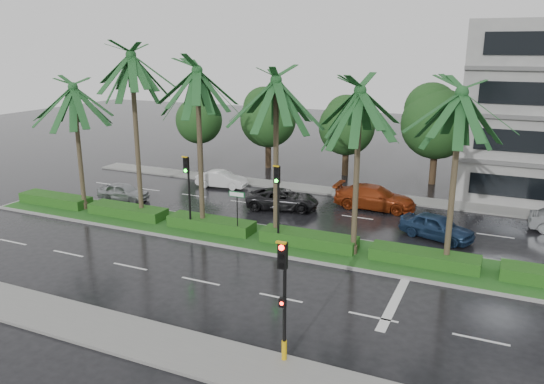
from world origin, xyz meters
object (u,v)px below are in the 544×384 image
at_px(car_white, 222,179).
at_px(street_sign, 237,203).
at_px(car_silver, 123,192).
at_px(car_darkgrey, 283,199).
at_px(car_blue, 437,227).
at_px(signal_median_left, 188,182).
at_px(car_red, 375,197).
at_px(signal_near, 284,296).

bearing_deg(car_white, street_sign, -153.26).
height_order(car_silver, car_white, car_white).
bearing_deg(car_darkgrey, car_blue, -113.92).
distance_m(signal_median_left, car_silver, 8.96).
xyz_separation_m(car_red, car_blue, (4.50, -4.10, -0.07)).
distance_m(street_sign, car_silver, 11.47).
distance_m(signal_near, street_sign, 12.11).
bearing_deg(car_darkgrey, signal_near, -171.55).
distance_m(car_red, car_blue, 6.09).
height_order(street_sign, car_darkgrey, street_sign).
bearing_deg(signal_median_left, car_red, 46.57).
bearing_deg(car_white, car_red, -99.87).
distance_m(signal_median_left, car_white, 10.33).
bearing_deg(signal_median_left, car_darkgrey, 65.01).
xyz_separation_m(car_silver, car_red, (16.31, 5.28, 0.16)).
bearing_deg(car_silver, signal_near, -133.15).
relative_size(signal_median_left, car_darkgrey, 0.92).
bearing_deg(car_red, street_sign, 147.88).
bearing_deg(car_blue, car_red, 66.79).
relative_size(signal_near, car_white, 1.14).
relative_size(signal_near, car_silver, 1.21).
relative_size(signal_median_left, car_blue, 1.07).
relative_size(car_darkgrey, car_red, 0.89).
distance_m(car_silver, car_darkgrey, 11.16).
relative_size(street_sign, car_white, 0.68).
bearing_deg(signal_near, street_sign, 125.34).
height_order(car_red, car_blue, car_red).
height_order(signal_near, car_silver, signal_near).
relative_size(signal_median_left, street_sign, 1.68).
bearing_deg(street_sign, signal_near, -54.66).
bearing_deg(car_silver, street_sign, -114.25).
height_order(signal_median_left, car_silver, signal_median_left).
xyz_separation_m(signal_near, car_darkgrey, (-6.99, 16.14, -1.85)).
xyz_separation_m(car_silver, car_darkgrey, (10.81, 2.75, 0.05)).
bearing_deg(car_red, car_darkgrey, 114.60).
distance_m(car_white, car_blue, 16.95).
bearing_deg(car_white, signal_median_left, -168.17).
xyz_separation_m(car_darkgrey, car_red, (5.49, 2.53, 0.11)).
height_order(street_sign, car_white, street_sign).
relative_size(car_darkgrey, car_blue, 1.16).
relative_size(car_white, car_blue, 0.93).
distance_m(signal_near, car_blue, 14.98).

